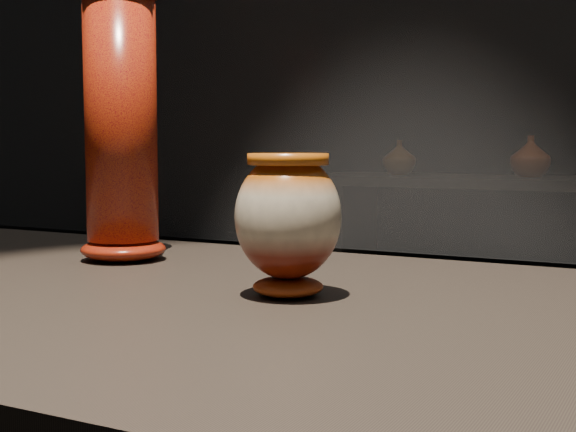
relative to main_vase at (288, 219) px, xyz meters
name	(u,v)px	position (x,y,z in m)	size (l,w,h in m)	color
main_vase	(288,219)	(0.00, 0.00, 0.00)	(0.15, 0.15, 0.17)	#641608
tall_vase	(121,130)	(-0.35, 0.14, 0.11)	(0.16, 0.16, 0.41)	#AC340B
back_shelf	(508,229)	(-0.46, 3.28, -0.35)	(2.00, 0.60, 0.90)	black
back_vase_left	(399,158)	(-1.04, 3.25, 0.00)	(0.18, 0.18, 0.19)	brown
back_vase_mid	(530,156)	(-0.36, 3.30, 0.01)	(0.20, 0.20, 0.21)	#641608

